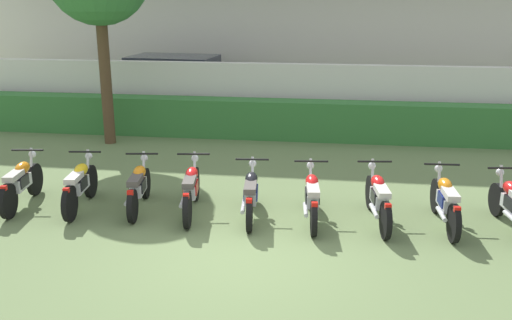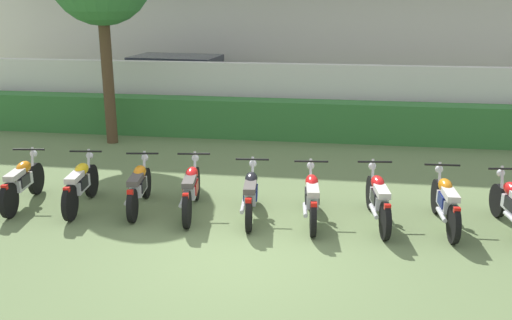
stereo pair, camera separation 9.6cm
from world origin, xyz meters
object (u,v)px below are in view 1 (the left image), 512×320
Objects in this scene: parked_car at (178,86)px; motorcycle_in_row_6 at (312,196)px; motorcycle_in_row_3 at (139,186)px; motorcycle_in_row_2 at (80,185)px; motorcycle_in_row_1 at (21,183)px; motorcycle_in_row_7 at (378,198)px; motorcycle_in_row_4 at (191,189)px; motorcycle_in_row_9 at (512,204)px; motorcycle_in_row_5 at (251,194)px; motorcycle_in_row_8 at (445,201)px.

parked_car is 9.60m from motorcycle_in_row_6.
motorcycle_in_row_2 is at bearing 86.96° from motorcycle_in_row_3.
motorcycle_in_row_1 is 0.95× the size of motorcycle_in_row_7.
motorcycle_in_row_4 is 1.10× the size of motorcycle_in_row_9.
motorcycle_in_row_9 reaches higher than motorcycle_in_row_5.
motorcycle_in_row_9 is (2.18, 0.02, -0.01)m from motorcycle_in_row_7.
parked_car is 2.58× the size of motorcycle_in_row_9.
motorcycle_in_row_3 is 0.96× the size of motorcycle_in_row_6.
motorcycle_in_row_7 is (5.81, -8.29, -0.48)m from parked_car.
motorcycle_in_row_1 is at bearing 83.61° from motorcycle_in_row_4.
motorcycle_in_row_4 reaches higher than motorcycle_in_row_9.
motorcycle_in_row_3 is at bearing 82.65° from motorcycle_in_row_7.
motorcycle_in_row_8 is 1.06× the size of motorcycle_in_row_9.
motorcycle_in_row_1 is 6.46m from motorcycle_in_row_7.
motorcycle_in_row_8 is (3.29, 0.07, 0.01)m from motorcycle_in_row_5.
motorcycle_in_row_5 is (4.27, 0.05, -0.01)m from motorcycle_in_row_1.
motorcycle_in_row_9 is (7.99, -8.28, -0.49)m from parked_car.
parked_car reaches higher than motorcycle_in_row_6.
motorcycle_in_row_6 is 1.13m from motorcycle_in_row_7.
motorcycle_in_row_9 is (5.45, 0.04, -0.01)m from motorcycle_in_row_4.
motorcycle_in_row_7 is at bearing 87.22° from motorcycle_in_row_8.
motorcycle_in_row_2 reaches higher than motorcycle_in_row_3.
parked_car reaches higher than motorcycle_in_row_1.
motorcycle_in_row_4 is (2.06, 0.07, 0.00)m from motorcycle_in_row_2.
motorcycle_in_row_2 is 2.07m from motorcycle_in_row_4.
motorcycle_in_row_6 is at bearing 86.34° from motorcycle_in_row_7.
motorcycle_in_row_3 is 5.36m from motorcycle_in_row_8.
motorcycle_in_row_7 reaches higher than motorcycle_in_row_5.
motorcycle_in_row_7 is at bearing -49.83° from parked_car.
parked_car reaches higher than motorcycle_in_row_2.
motorcycle_in_row_2 is at bearing 83.76° from motorcycle_in_row_7.
motorcycle_in_row_3 is 6.44m from motorcycle_in_row_9.
parked_car is 2.53× the size of motorcycle_in_row_1.
motorcycle_in_row_1 is (-0.65, -8.41, -0.48)m from parked_car.
motorcycle_in_row_1 reaches higher than motorcycle_in_row_6.
motorcycle_in_row_4 is 1.05× the size of motorcycle_in_row_6.
motorcycle_in_row_4 is 5.45m from motorcycle_in_row_9.
motorcycle_in_row_6 reaches higher than motorcycle_in_row_5.
motorcycle_in_row_6 is at bearing -97.24° from motorcycle_in_row_1.
motorcycle_in_row_1 is at bearing 84.73° from motorcycle_in_row_5.
motorcycle_in_row_5 is 4.37m from motorcycle_in_row_9.
motorcycle_in_row_6 is (5.33, 0.05, -0.01)m from motorcycle_in_row_1.
motorcycle_in_row_8 is (5.36, -0.01, 0.01)m from motorcycle_in_row_3.
parked_car is 2.59× the size of motorcycle_in_row_3.
motorcycle_in_row_5 is at bearing -100.61° from motorcycle_in_row_3.
motorcycle_in_row_5 is at bearing -100.66° from motorcycle_in_row_4.
motorcycle_in_row_2 is 3.15m from motorcycle_in_row_5.
motorcycle_in_row_3 reaches higher than motorcycle_in_row_5.
motorcycle_in_row_2 is 6.44m from motorcycle_in_row_8.
motorcycle_in_row_8 is at bearing -94.63° from motorcycle_in_row_5.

